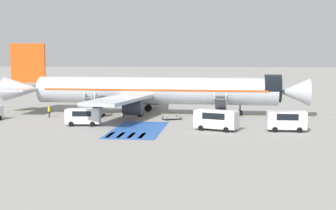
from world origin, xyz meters
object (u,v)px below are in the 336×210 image
(service_van_2, at_px, (216,119))
(ground_crew_0, at_px, (124,110))
(boarding_stairs_aft, at_px, (94,110))
(traffic_cone_0, at_px, (96,119))
(ground_crew_1, at_px, (49,110))
(boarding_stairs_forward, at_px, (220,112))
(baggage_cart, at_px, (172,118))
(service_van_3, at_px, (83,116))
(service_van_1, at_px, (286,120))
(airliner, at_px, (151,91))
(fuel_tanker, at_px, (143,92))

(service_van_2, relative_size, ground_crew_0, 2.97)
(boarding_stairs_aft, distance_m, traffic_cone_0, 4.32)
(ground_crew_0, distance_m, ground_crew_1, 10.57)
(service_van_2, bearing_deg, boarding_stairs_forward, -162.62)
(baggage_cart, bearing_deg, service_van_3, 92.78)
(service_van_1, xyz_separation_m, ground_crew_0, (-21.39, 10.68, -0.35))
(airliner, bearing_deg, service_van_2, 36.19)
(fuel_tanker, height_order, traffic_cone_0, fuel_tanker)
(service_van_1, distance_m, baggage_cart, 16.69)
(airliner, distance_m, baggage_cart, 7.51)
(ground_crew_1, bearing_deg, airliner, -71.36)
(fuel_tanker, bearing_deg, airliner, -81.51)
(fuel_tanker, distance_m, service_van_2, 39.44)
(boarding_stairs_aft, relative_size, traffic_cone_0, 9.96)
(airliner, distance_m, service_van_3, 14.44)
(ground_crew_1, bearing_deg, service_van_3, -137.69)
(service_van_1, bearing_deg, ground_crew_1, 73.58)
(service_van_2, xyz_separation_m, baggage_cart, (-6.17, 8.82, -1.14))
(baggage_cart, bearing_deg, boarding_stairs_forward, -113.91)
(boarding_stairs_forward, bearing_deg, service_van_3, -153.94)
(service_van_2, bearing_deg, boarding_stairs_aft, -100.18)
(service_van_3, bearing_deg, service_van_1, -100.16)
(traffic_cone_0, bearing_deg, ground_crew_0, 58.86)
(airliner, height_order, ground_crew_1, airliner)
(airliner, height_order, traffic_cone_0, airliner)
(boarding_stairs_forward, relative_size, ground_crew_1, 3.00)
(boarding_stairs_forward, relative_size, boarding_stairs_aft, 1.00)
(service_van_1, height_order, baggage_cart, service_van_1)
(airliner, height_order, boarding_stairs_forward, airliner)
(fuel_tanker, height_order, baggage_cart, fuel_tanker)
(airliner, height_order, service_van_3, airliner)
(boarding_stairs_aft, distance_m, service_van_1, 27.46)
(boarding_stairs_aft, xyz_separation_m, service_van_2, (17.48, -10.22, 0.45))
(boarding_stairs_forward, relative_size, ground_crew_0, 2.93)
(service_van_1, height_order, ground_crew_0, service_van_1)
(ground_crew_1, bearing_deg, ground_crew_0, -82.90)
(boarding_stairs_aft, height_order, service_van_1, boarding_stairs_aft)
(ground_crew_0, bearing_deg, traffic_cone_0, 147.11)
(baggage_cart, bearing_deg, boarding_stairs_aft, 52.50)
(boarding_stairs_aft, xyz_separation_m, fuel_tanker, (2.68, 26.34, 0.65))
(airliner, height_order, service_van_2, airliner)
(boarding_stairs_forward, bearing_deg, ground_crew_1, -176.76)
(ground_crew_0, bearing_deg, service_van_2, -130.93)
(boarding_stairs_forward, height_order, fuel_tanker, boarding_stairs_forward)
(traffic_cone_0, bearing_deg, service_van_2, -20.90)
(boarding_stairs_forward, height_order, service_van_2, boarding_stairs_forward)
(service_van_3, bearing_deg, fuel_tanker, -9.06)
(airliner, xyz_separation_m, boarding_stairs_aft, (-7.65, -4.27, -2.59))
(airliner, xyz_separation_m, boarding_stairs_forward, (10.29, -4.91, -2.57))
(boarding_stairs_aft, xyz_separation_m, service_van_3, (0.85, -8.26, 0.30))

